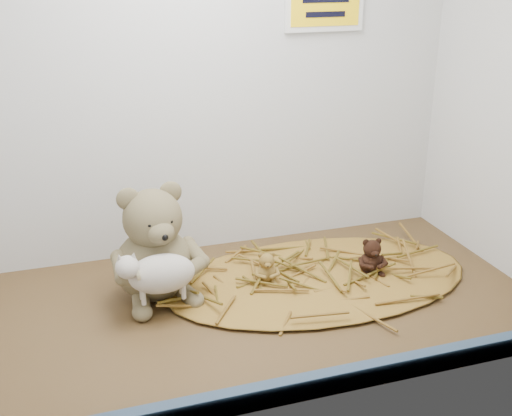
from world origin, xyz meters
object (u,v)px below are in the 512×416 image
object	(u,v)px
mini_teddy_tan	(267,265)
mini_teddy_brown	(371,254)
toy_lamb	(162,274)
main_teddy	(153,242)

from	to	relation	value
mini_teddy_tan	mini_teddy_brown	xyz separation A→B (cm)	(22.39, -2.97, 0.57)
toy_lamb	mini_teddy_tan	size ratio (longest dim) A/B	2.49
toy_lamb	main_teddy	bearing A→B (deg)	90.00
main_teddy	mini_teddy_tan	bearing A→B (deg)	-15.85
main_teddy	mini_teddy_tan	world-z (taller)	main_teddy
main_teddy	mini_teddy_brown	size ratio (longest dim) A/B	3.04
toy_lamb	mini_teddy_tan	distance (cm)	23.47
main_teddy	toy_lamb	world-z (taller)	main_teddy
main_teddy	mini_teddy_tan	distance (cm)	23.78
mini_teddy_tan	mini_teddy_brown	world-z (taller)	mini_teddy_brown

